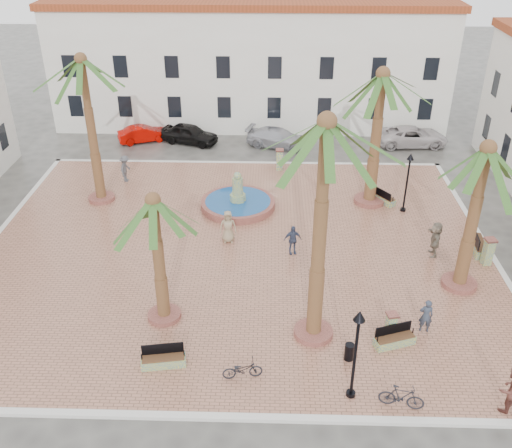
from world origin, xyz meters
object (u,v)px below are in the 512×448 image
Objects in this scene: palm_sw at (154,217)px; bicycle_b at (402,397)px; pedestrian_fountain_a at (228,227)px; bench_ne at (383,198)px; lamppost_e at (408,173)px; palm_s at (325,148)px; pedestrian_east at (435,239)px; bench_e at (478,245)px; bollard_e at (488,251)px; palm_ne at (381,91)px; bench_se at (394,340)px; lamppost_s at (357,340)px; car_red at (143,134)px; pedestrian_north at (125,169)px; car_black at (190,134)px; fountain at (238,202)px; bollard_n at (280,159)px; bollard_se at (391,325)px; cyclist_a at (426,316)px; bicycle_a at (242,369)px; litter_bin at (349,352)px; bench_s at (163,360)px; pedestrian_fountain_b at (293,240)px; car_white at (412,136)px; cyclist_b at (510,389)px; palm_e at (484,167)px; palm_nw at (83,75)px.

palm_sw is 3.74× the size of bicycle_b.
bench_ne is at bearing 22.55° from pedestrian_fountain_a.
lamppost_e is (1.00, -1.08, 2.17)m from bench_ne.
palm_s reaches higher than pedestrian_east.
bollard_e reaches higher than bench_e.
bench_se is at bearing -93.52° from palm_ne.
palm_s is 5.16× the size of pedestrian_east.
lamppost_s reaches higher than bicycle_b.
bicycle_b is at bearing -173.10° from car_red.
car_black is (3.15, 6.96, -0.29)m from pedestrian_north.
fountain is 2.52× the size of pedestrian_north.
bench_ne is 7.61m from bollard_n.
fountain is 3.04× the size of bollard_n.
bench_se is at bearing -132.83° from bollard_e.
bollard_n is at bearing 104.88° from bollard_se.
car_red is at bearing -46.31° from cyclist_a.
lamppost_s is at bearing -82.88° from bollard_n.
pedestrian_fountain_a reaches higher than bicycle_a.
bench_ne is at bearing 5.74° from bicycle_b.
palm_s is at bearing -134.49° from pedestrian_north.
bollard_se is 8.02m from bollard_e.
litter_bin is at bearing -110.06° from lamppost_e.
pedestrian_fountain_b is at bearing 48.31° from bench_s.
pedestrian_fountain_b is at bearing 175.74° from bollard_e.
pedestrian_east is at bearing -82.66° from lamppost_e.
pedestrian_fountain_b is (3.04, -4.89, 0.49)m from fountain.
palm_sw is 4.19× the size of bollard_e.
lamppost_e is (5.81, 10.93, -5.88)m from palm_s.
cyclist_b is at bearing 172.38° from car_white.
pedestrian_fountain_b is 18.73m from car_red.
bench_s reaches higher than bench_se.
car_white is at bearing 91.33° from bollard_e.
palm_ne reaches higher than pedestrian_fountain_a.
cyclist_a is 1.03× the size of bicycle_a.
lamppost_s is (-7.64, -10.07, 2.33)m from bench_e.
pedestrian_fountain_a is at bearing -127.58° from pedestrian_north.
car_white reaches higher than bollard_se.
palm_ne is at bearing -91.34° from pedestrian_north.
palm_e is at bearing -57.10° from bollard_n.
pedestrian_north reaches higher than bollard_n.
bicycle_b is (-4.14, -7.45, -5.55)m from palm_e.
bicycle_a is (9.19, -14.36, -7.08)m from palm_nw.
car_red is at bearing 117.88° from palm_s.
bicycle_b is at bearing -12.56° from pedestrian_east.
bench_s is (-12.90, -5.63, -5.78)m from palm_e.
palm_e is 1.87× the size of lamppost_s.
lamppost_s is 2.00× the size of cyclist_b.
lamppost_s is 5.65m from cyclist_b.
lamppost_s is at bearing -71.10° from fountain.
palm_ne is at bearing 151.48° from car_white.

